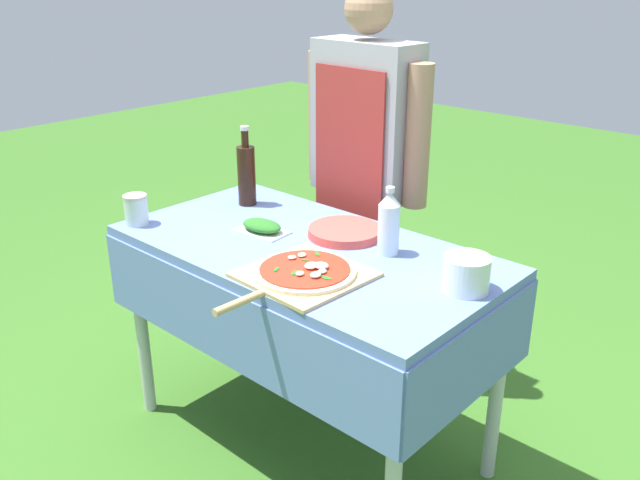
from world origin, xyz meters
TOP-DOWN VIEW (x-y plane):
  - ground_plane at (0.00, 0.00)m, footprint 12.00×12.00m
  - prep_table at (0.00, 0.00)m, footprint 1.37×0.73m
  - person_cook at (-0.20, 0.57)m, footprint 0.62×0.22m
  - pizza_on_peel at (0.17, -0.19)m, footprint 0.36×0.53m
  - oil_bottle at (-0.47, 0.16)m, footprint 0.07×0.07m
  - water_bottle at (0.25, 0.14)m, footprint 0.07×0.07m
  - herb_container at (-0.20, -0.01)m, footprint 0.20×0.13m
  - mixing_tub at (0.58, 0.07)m, footprint 0.14×0.14m
  - plate_stack at (0.04, 0.16)m, footprint 0.27×0.27m
  - sauce_jar at (-0.61, -0.27)m, footprint 0.09×0.09m

SIDE VIEW (x-z plane):
  - ground_plane at x=0.00m, z-range 0.00..0.00m
  - prep_table at x=0.00m, z-range 0.30..1.12m
  - pizza_on_peel at x=0.17m, z-range 0.81..0.86m
  - plate_stack at x=0.04m, z-range 0.82..0.85m
  - herb_container at x=-0.20m, z-range 0.82..0.86m
  - sauce_jar at x=-0.61m, z-range 0.81..0.93m
  - mixing_tub at x=0.58m, z-range 0.82..0.93m
  - water_bottle at x=0.25m, z-range 0.81..1.05m
  - oil_bottle at x=-0.47m, z-range 0.79..1.11m
  - person_cook at x=-0.20m, z-range 0.15..1.80m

